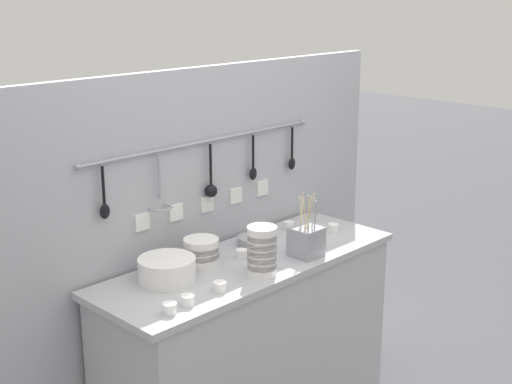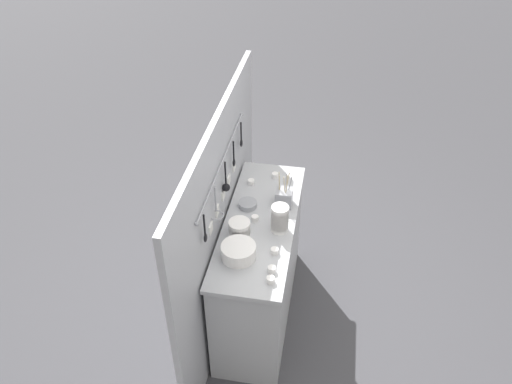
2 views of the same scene
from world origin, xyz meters
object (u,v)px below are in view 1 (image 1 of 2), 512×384
at_px(cup_mid_row, 289,225).
at_px(cup_edge_far, 242,254).
at_px(bowl_stack_back_corner, 201,251).
at_px(bowl_stack_tall_left, 262,251).
at_px(plate_stack, 167,269).
at_px(steel_mixing_bowl, 252,241).
at_px(cutlery_caddy, 306,241).
at_px(cup_back_left, 333,228).
at_px(cup_centre, 187,300).
at_px(cup_beside_plates, 170,308).
at_px(cup_front_right, 220,287).

xyz_separation_m(cup_mid_row, cup_edge_far, (-0.42, -0.11, 0.00)).
distance_m(bowl_stack_back_corner, cup_edge_far, 0.18).
xyz_separation_m(bowl_stack_tall_left, plate_stack, (-0.30, 0.22, -0.05)).
xyz_separation_m(bowl_stack_tall_left, steel_mixing_bowl, (0.21, 0.26, -0.08)).
bearing_deg(cup_mid_row, bowl_stack_back_corner, -177.22).
relative_size(cutlery_caddy, cup_back_left, 5.46).
xyz_separation_m(cup_centre, cup_mid_row, (0.88, 0.29, 0.00)).
xyz_separation_m(cutlery_caddy, cup_beside_plates, (-0.77, -0.02, -0.05)).
bearing_deg(cutlery_caddy, cup_beside_plates, -178.52).
bearing_deg(cutlery_caddy, bowl_stack_tall_left, -178.36).
height_order(cup_centre, cup_edge_far, same).
relative_size(bowl_stack_back_corner, cutlery_caddy, 0.53).
relative_size(bowl_stack_tall_left, cup_beside_plates, 3.90).
bearing_deg(plate_stack, cup_front_right, -72.09).
relative_size(cup_beside_plates, cup_edge_far, 1.00).
distance_m(bowl_stack_back_corner, cup_mid_row, 0.58).
height_order(bowl_stack_back_corner, cup_centre, bowl_stack_back_corner).
bearing_deg(cutlery_caddy, bowl_stack_back_corner, 145.97).
bearing_deg(plate_stack, cutlery_caddy, -20.24).
relative_size(cup_back_left, cup_centre, 1.00).
bearing_deg(cup_mid_row, cup_beside_plates, -162.83).
bearing_deg(cup_front_right, cup_edge_far, 31.38).
bearing_deg(cup_beside_plates, cup_centre, 3.97).
relative_size(steel_mixing_bowl, cup_mid_row, 2.64).
bearing_deg(cup_back_left, bowl_stack_back_corner, 168.51).
xyz_separation_m(bowl_stack_tall_left, cup_front_right, (-0.23, 0.00, -0.08)).
bearing_deg(cup_front_right, cup_back_left, 7.99).
xyz_separation_m(cup_back_left, cup_beside_plates, (-1.09, -0.13, 0.00)).
height_order(plate_stack, cup_back_left, plate_stack).
bearing_deg(cup_centre, bowl_stack_back_corner, 41.14).
xyz_separation_m(cutlery_caddy, cup_centre, (-0.68, -0.01, -0.05)).
distance_m(steel_mixing_bowl, cup_back_left, 0.42).
distance_m(cutlery_caddy, cup_front_right, 0.52).
xyz_separation_m(bowl_stack_back_corner, steel_mixing_bowl, (0.31, 0.00, -0.03)).
xyz_separation_m(bowl_stack_tall_left, cutlery_caddy, (0.28, 0.01, -0.03)).
distance_m(cup_back_left, cup_mid_row, 0.21).
bearing_deg(cup_back_left, plate_stack, 173.39).
height_order(bowl_stack_back_corner, cup_mid_row, bowl_stack_back_corner).
relative_size(steel_mixing_bowl, cup_edge_far, 2.64).
bearing_deg(cup_edge_far, bowl_stack_tall_left, -110.19).
height_order(plate_stack, cup_centre, plate_stack).
relative_size(bowl_stack_tall_left, cup_front_right, 3.90).
distance_m(steel_mixing_bowl, cup_mid_row, 0.27).
height_order(bowl_stack_tall_left, plate_stack, bowl_stack_tall_left).
height_order(plate_stack, steel_mixing_bowl, plate_stack).
relative_size(bowl_stack_back_corner, cup_beside_plates, 2.88).
xyz_separation_m(bowl_stack_back_corner, cup_back_left, (0.70, -0.14, -0.04)).
height_order(cup_centre, cup_mid_row, same).
distance_m(cup_mid_row, cup_front_right, 0.77).
bearing_deg(bowl_stack_back_corner, cutlery_caddy, -34.03).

